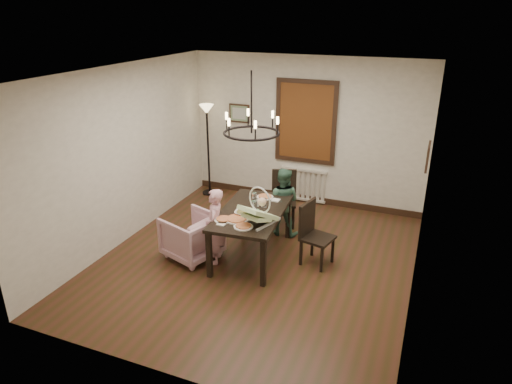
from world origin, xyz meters
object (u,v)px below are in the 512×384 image
Objects in this scene: drinking_glass at (255,206)px; floor_lamp at (208,151)px; chair_right at (318,235)px; dining_table at (252,216)px; elderly_woman at (215,232)px; armchair at (192,236)px; seated_man at (282,207)px; baby_bouncer at (258,212)px; chair_far at (284,199)px.

drinking_glass is 2.69m from floor_lamp.
chair_right is at bearing -34.35° from floor_lamp.
drinking_glass is at bearing 55.52° from dining_table.
dining_table is 0.60m from elderly_woman.
drinking_glass is at bearing 112.75° from elderly_woman.
elderly_woman is (0.40, 0.00, 0.14)m from armchair.
elderly_woman reaches higher than chair_right.
drinking_glass is (0.47, 0.41, 0.35)m from elderly_woman.
floor_lamp is at bearing 69.32° from chair_right.
seated_man is at bearing 159.33° from armchair.
chair_right is at bearing 53.34° from baby_bouncer.
armchair is 2.63m from floor_lamp.
floor_lamp is at bearing 138.44° from chair_far.
seated_man is at bearing -30.29° from floor_lamp.
seated_man is at bearing 73.09° from dining_table.
chair_right is 1.00× the size of seated_man.
baby_bouncer is at bearing 90.12° from seated_man.
baby_bouncer is (0.06, -1.25, 0.46)m from seated_man.
chair_far is 1.84m from armchair.
armchair is (-0.94, -1.57, -0.14)m from chair_far.
dining_table is 0.94× the size of floor_lamp.
floor_lamp reaches higher than chair_far.
elderly_woman is (-0.54, -1.57, -0.00)m from chair_far.
baby_bouncer is 0.48m from drinking_glass.
elderly_woman is at bearing -139.33° from drinking_glass.
dining_table is 0.51m from baby_bouncer.
chair_far reaches higher than seated_man.
dining_table is at bearing 131.98° from armchair.
armchair is at bearing -161.99° from dining_table.
drinking_glass is (-0.16, -0.84, 0.35)m from seated_man.
chair_far is at bearing 168.10° from armchair.
drinking_glass is (-0.96, -0.09, 0.35)m from chair_right.
drinking_glass is at bearing 109.25° from chair_right.
chair_far reaches higher than drinking_glass.
baby_bouncer reaches higher than seated_man.
dining_table is 11.85× the size of drinking_glass.
dining_table is 1.75× the size of seated_man.
dining_table reaches higher than armchair.
armchair is at bearing 47.79° from seated_man.
seated_man is 1.33m from baby_bouncer.
elderly_woman reaches higher than dining_table.
seated_man is 2.32m from floor_lamp.
elderly_woman is (-0.45, -0.36, -0.19)m from dining_table.
drinking_glass reaches higher than dining_table.
floor_lamp is at bearing -168.73° from elderly_woman.
chair_far is at bearing 114.74° from baby_bouncer.
elderly_woman is at bearing 60.43° from seated_man.
floor_lamp reaches higher than armchair.
drinking_glass is (0.87, 0.41, 0.48)m from armchair.
chair_right reaches higher than drinking_glass.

